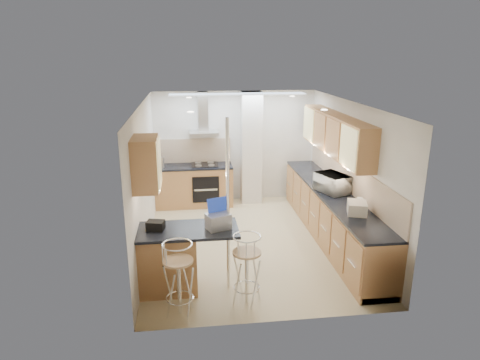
{
  "coord_description": "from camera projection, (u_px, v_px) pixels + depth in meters",
  "views": [
    {
      "loc": [
        -1.06,
        -7.04,
        3.34
      ],
      "look_at": [
        -0.15,
        0.2,
        1.13
      ],
      "focal_mm": 32.0,
      "sensor_mm": 36.0,
      "label": 1
    }
  ],
  "objects": [
    {
      "name": "microwave",
      "position": [
        332.0,
        183.0,
        7.58
      ],
      "size": [
        0.6,
        0.71,
        0.33
      ],
      "primitive_type": "imported",
      "rotation": [
        0.0,
        0.0,
        1.94
      ],
      "color": "white",
      "rests_on": "right_counter"
    },
    {
      "name": "jar_a",
      "position": [
        323.0,
        181.0,
        7.95
      ],
      "size": [
        0.15,
        0.15,
        0.18
      ],
      "primitive_type": "cylinder",
      "rotation": [
        0.0,
        0.0,
        0.33
      ],
      "color": "beige",
      "rests_on": "right_counter"
    },
    {
      "name": "bar_stool_end",
      "position": [
        247.0,
        269.0,
        5.79
      ],
      "size": [
        0.48,
        0.48,
        1.0
      ],
      "primitive_type": null,
      "rotation": [
        0.0,
        0.0,
        1.38
      ],
      "color": "tan",
      "rests_on": "ground"
    },
    {
      "name": "jar_b",
      "position": [
        330.0,
        178.0,
        8.19
      ],
      "size": [
        0.11,
        0.11,
        0.16
      ],
      "primitive_type": "cylinder",
      "rotation": [
        0.0,
        0.0,
        0.04
      ],
      "color": "beige",
      "rests_on": "right_counter"
    },
    {
      "name": "jar_c",
      "position": [
        344.0,
        187.0,
        7.54
      ],
      "size": [
        0.18,
        0.18,
        0.22
      ],
      "primitive_type": "cylinder",
      "rotation": [
        0.0,
        0.0,
        0.41
      ],
      "color": "#AEAE8B",
      "rests_on": "right_counter"
    },
    {
      "name": "jar_d",
      "position": [
        360.0,
        202.0,
        6.93
      ],
      "size": [
        0.13,
        0.13,
        0.14
      ],
      "primitive_type": "cylinder",
      "rotation": [
        0.0,
        0.0,
        0.37
      ],
      "color": "white",
      "rests_on": "right_counter"
    },
    {
      "name": "room_shell",
      "position": [
        265.0,
        154.0,
        7.73
      ],
      "size": [
        3.64,
        4.84,
        2.51
      ],
      "color": "silver",
      "rests_on": "ground"
    },
    {
      "name": "back_counter",
      "position": [
        194.0,
        185.0,
        9.53
      ],
      "size": [
        1.7,
        0.63,
        0.92
      ],
      "color": "#B57348",
      "rests_on": "ground"
    },
    {
      "name": "laptop",
      "position": [
        218.0,
        221.0,
        5.99
      ],
      "size": [
        0.38,
        0.34,
        0.22
      ],
      "primitive_type": "cube",
      "rotation": [
        0.0,
        0.0,
        0.36
      ],
      "color": "#999BA1",
      "rests_on": "peninsula"
    },
    {
      "name": "kettle",
      "position": [
        161.0,
        163.0,
        9.19
      ],
      "size": [
        0.16,
        0.16,
        0.22
      ],
      "primitive_type": "cylinder",
      "color": "silver",
      "rests_on": "back_counter"
    },
    {
      "name": "right_counter",
      "position": [
        331.0,
        215.0,
        7.83
      ],
      "size": [
        0.63,
        4.4,
        0.92
      ],
      "color": "#B57348",
      "rests_on": "ground"
    },
    {
      "name": "bag",
      "position": [
        156.0,
        225.0,
        5.96
      ],
      "size": [
        0.27,
        0.22,
        0.13
      ],
      "primitive_type": "cube",
      "rotation": [
        0.0,
        0.0,
        -0.24
      ],
      "color": "black",
      "rests_on": "peninsula"
    },
    {
      "name": "bread_bin",
      "position": [
        357.0,
        208.0,
        6.6
      ],
      "size": [
        0.37,
        0.42,
        0.19
      ],
      "primitive_type": "cube",
      "rotation": [
        0.0,
        0.0,
        -0.3
      ],
      "color": "beige",
      "rests_on": "right_counter"
    },
    {
      "name": "peninsula",
      "position": [
        187.0,
        259.0,
        6.14
      ],
      "size": [
        1.47,
        0.72,
        0.94
      ],
      "color": "#B57348",
      "rests_on": "ground"
    },
    {
      "name": "ground",
      "position": [
        250.0,
        242.0,
        7.78
      ],
      "size": [
        4.8,
        4.8,
        0.0
      ],
      "primitive_type": "plane",
      "color": "beige",
      "rests_on": "ground"
    },
    {
      "name": "bar_stool_near",
      "position": [
        179.0,
        279.0,
        5.54
      ],
      "size": [
        0.47,
        0.47,
        1.02
      ],
      "primitive_type": null,
      "rotation": [
        0.0,
        0.0,
        0.15
      ],
      "color": "tan",
      "rests_on": "ground"
    }
  ]
}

